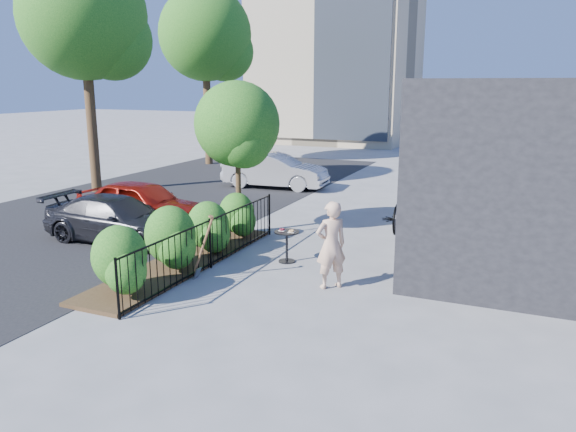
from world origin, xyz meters
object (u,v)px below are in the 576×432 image
at_px(street_tree_near, 84,24).
at_px(car_silver, 275,171).
at_px(shovel, 202,251).
at_px(street_tree_far, 206,40).
at_px(car_red, 142,204).
at_px(cafe_table, 287,241).
at_px(woman, 331,245).
at_px(patio_tree, 239,130).
at_px(car_darkgrey, 117,219).

height_order(street_tree_near, car_silver, street_tree_near).
bearing_deg(shovel, street_tree_far, 120.61).
xyz_separation_m(street_tree_far, car_red, (4.86, -11.62, -5.26)).
bearing_deg(car_silver, cafe_table, -157.91).
relative_size(woman, car_silver, 0.43).
bearing_deg(patio_tree, woman, -39.19).
xyz_separation_m(woman, car_silver, (-5.51, 9.44, -0.21)).
distance_m(patio_tree, shovel, 4.20).
distance_m(street_tree_near, car_silver, 8.46).
height_order(street_tree_near, shovel, street_tree_near).
height_order(woman, shovel, woman).
bearing_deg(cafe_table, shovel, -122.32).
relative_size(woman, car_red, 0.45).
xyz_separation_m(street_tree_far, woman, (11.22, -14.07, -5.05)).
bearing_deg(patio_tree, car_darkgrey, -143.99).
height_order(woman, car_darkgrey, woman).
relative_size(street_tree_far, car_silver, 2.07).
height_order(woman, car_red, woman).
distance_m(patio_tree, woman, 4.92).
height_order(shovel, car_silver, shovel).
relative_size(patio_tree, car_red, 1.02).
relative_size(street_tree_near, street_tree_far, 1.00).
xyz_separation_m(cafe_table, woman, (1.43, -1.15, 0.38)).
distance_m(street_tree_near, cafe_table, 12.22).
xyz_separation_m(street_tree_far, shovel, (8.68, -14.67, -5.30)).
relative_size(car_red, car_silver, 0.96).
distance_m(street_tree_far, car_darkgrey, 15.01).
bearing_deg(car_darkgrey, street_tree_near, 44.87).
height_order(street_tree_near, car_red, street_tree_near).
bearing_deg(patio_tree, cafe_table, -39.47).
xyz_separation_m(street_tree_near, cafe_table, (9.79, -4.92, -5.43)).
bearing_deg(shovel, patio_tree, 105.77).
height_order(patio_tree, street_tree_far, street_tree_far).
relative_size(patio_tree, shovel, 2.81).
xyz_separation_m(car_red, car_silver, (0.85, 6.99, 0.00)).
height_order(patio_tree, shovel, patio_tree).
xyz_separation_m(woman, car_red, (-6.36, 2.45, -0.21)).
distance_m(shovel, car_darkgrey, 3.87).
relative_size(patio_tree, woman, 2.27).
bearing_deg(street_tree_far, patio_tree, -55.49).
height_order(street_tree_near, woman, street_tree_near).
distance_m(street_tree_near, shovel, 12.16).
height_order(street_tree_near, car_darkgrey, street_tree_near).
bearing_deg(street_tree_near, patio_tree, -22.57).
xyz_separation_m(shovel, car_red, (-3.82, 3.05, 0.04)).
bearing_deg(street_tree_far, cafe_table, -52.85).
height_order(patio_tree, woman, patio_tree).
xyz_separation_m(patio_tree, car_red, (-2.84, -0.42, -2.11)).
bearing_deg(woman, car_silver, -103.24).
relative_size(patio_tree, car_darkgrey, 1.00).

